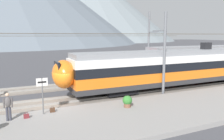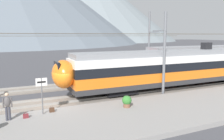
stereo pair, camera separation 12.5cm
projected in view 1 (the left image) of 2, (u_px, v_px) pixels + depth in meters
ground_plane at (54, 108)px, 16.56m from camera, size 400.00×400.00×0.00m
platform_slab at (68, 127)px, 12.79m from camera, size 120.00×6.50×0.30m
track_near at (51, 103)px, 17.61m from camera, size 120.00×3.00×0.28m
track_far at (42, 88)px, 22.36m from camera, size 120.00×3.00×0.28m
train_near_platform at (175, 67)px, 22.25m from camera, size 23.67×2.91×4.27m
catenary_mast_mid at (164, 53)px, 19.53m from camera, size 40.79×1.95×7.27m
catenary_mast_far_side at (149, 43)px, 29.02m from camera, size 40.79×2.28×8.28m
platform_sign at (42, 88)px, 14.18m from camera, size 0.70×0.08×2.35m
passenger_walking at (8, 105)px, 13.22m from camera, size 0.53×0.22×1.69m
handbag_beside_passenger at (26, 116)px, 13.74m from camera, size 0.32×0.18×0.38m
handbag_near_sign at (52, 110)px, 14.80m from camera, size 0.32×0.18×0.42m
potted_plant_platform_edge at (127, 101)px, 15.79m from camera, size 0.67×0.67×0.83m
mountain_right_ridge at (78, 1)px, 216.52m from camera, size 183.31×183.31×74.67m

